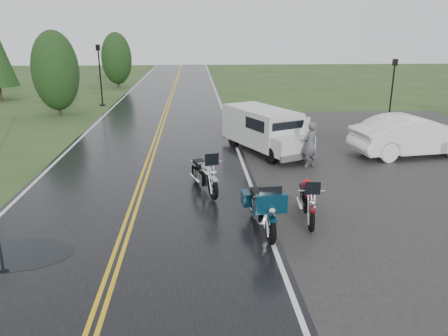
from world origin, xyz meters
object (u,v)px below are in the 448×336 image
(lamp_post_far_left, at_px, (100,75))
(person_at_van, at_px, (310,145))
(motorcycle_teal, at_px, (271,219))
(motorcycle_red, at_px, (312,210))
(van_white, at_px, (272,141))
(lamp_post_far_right, at_px, (392,92))
(motorcycle_silver, at_px, (213,180))
(sedan_white, at_px, (413,136))

(lamp_post_far_left, bearing_deg, person_at_van, -54.84)
(motorcycle_teal, relative_size, person_at_van, 1.41)
(motorcycle_red, bearing_deg, van_white, 96.58)
(motorcycle_teal, bearing_deg, lamp_post_far_right, 52.40)
(motorcycle_red, xyz_separation_m, motorcycle_teal, (-1.20, -0.66, 0.08))
(motorcycle_silver, distance_m, sedan_white, 9.93)
(motorcycle_red, distance_m, van_white, 6.33)
(lamp_post_far_left, height_order, lamp_post_far_right, lamp_post_far_left)
(motorcycle_silver, bearing_deg, van_white, 40.53)
(lamp_post_far_right, bearing_deg, motorcycle_teal, -123.10)
(motorcycle_teal, bearing_deg, van_white, 75.62)
(motorcycle_teal, height_order, sedan_white, sedan_white)
(person_at_van, xyz_separation_m, lamp_post_far_right, (6.61, 7.73, 0.97))
(motorcycle_silver, distance_m, person_at_van, 5.17)
(motorcycle_red, height_order, motorcycle_teal, motorcycle_teal)
(motorcycle_teal, xyz_separation_m, van_white, (1.22, 6.98, 0.23))
(motorcycle_silver, bearing_deg, person_at_van, 23.89)
(person_at_van, distance_m, lamp_post_far_left, 19.28)
(motorcycle_silver, bearing_deg, lamp_post_far_left, 93.92)
(sedan_white, relative_size, lamp_post_far_left, 1.21)
(sedan_white, relative_size, lamp_post_far_right, 1.40)
(van_white, height_order, person_at_van, van_white)
(sedan_white, xyz_separation_m, lamp_post_far_left, (-15.89, 14.36, 1.29))
(motorcycle_red, bearing_deg, motorcycle_silver, 142.36)
(motorcycle_red, height_order, motorcycle_silver, motorcycle_silver)
(motorcycle_silver, xyz_separation_m, van_white, (2.51, 3.89, 0.24))
(person_at_van, height_order, lamp_post_far_left, lamp_post_far_left)
(motorcycle_silver, relative_size, lamp_post_far_left, 0.57)
(motorcycle_silver, xyz_separation_m, person_at_van, (3.93, 3.36, 0.16))
(motorcycle_red, height_order, lamp_post_far_left, lamp_post_far_left)
(motorcycle_red, bearing_deg, sedan_white, 55.65)
(motorcycle_red, relative_size, motorcycle_teal, 0.89)
(lamp_post_far_right, bearing_deg, lamp_post_far_left, 155.66)
(motorcycle_silver, bearing_deg, lamp_post_far_right, 29.82)
(motorcycle_red, bearing_deg, person_at_van, 82.83)
(motorcycle_teal, xyz_separation_m, lamp_post_far_left, (-8.44, 22.18, 1.41))
(motorcycle_red, xyz_separation_m, motorcycle_silver, (-2.49, 2.44, 0.06))
(motorcycle_red, xyz_separation_m, sedan_white, (6.25, 7.16, 0.20))
(motorcycle_teal, relative_size, lamp_post_far_right, 0.68)
(motorcycle_red, relative_size, motorcycle_silver, 0.91)
(lamp_post_far_right, bearing_deg, motorcycle_red, -120.76)
(motorcycle_red, height_order, van_white, van_white)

